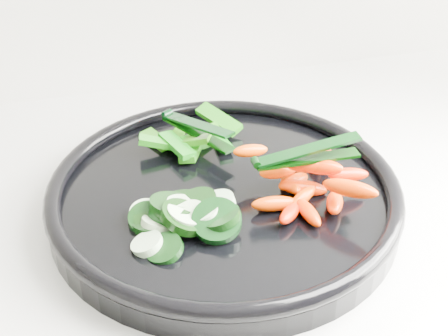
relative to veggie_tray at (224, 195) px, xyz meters
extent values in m
cylinder|color=black|center=(0.00, 0.00, -0.01)|extent=(0.48, 0.48, 0.02)
torus|color=black|center=(0.00, 0.00, 0.01)|extent=(0.49, 0.49, 0.02)
cylinder|color=black|center=(-0.08, -0.08, 0.01)|extent=(0.05, 0.05, 0.02)
cylinder|color=beige|center=(-0.09, -0.07, 0.01)|extent=(0.03, 0.03, 0.02)
cylinder|color=black|center=(-0.07, -0.03, 0.01)|extent=(0.06, 0.06, 0.03)
cylinder|color=#B3CFA6|center=(-0.08, -0.04, 0.01)|extent=(0.05, 0.05, 0.02)
cylinder|color=black|center=(-0.09, -0.03, 0.01)|extent=(0.05, 0.05, 0.02)
cylinder|color=beige|center=(-0.09, -0.02, 0.01)|extent=(0.05, 0.05, 0.02)
cylinder|color=black|center=(-0.05, -0.02, 0.01)|extent=(0.05, 0.05, 0.02)
cylinder|color=beige|center=(-0.04, -0.02, 0.01)|extent=(0.04, 0.04, 0.02)
cylinder|color=black|center=(-0.08, -0.04, 0.01)|extent=(0.05, 0.05, 0.01)
cylinder|color=#D9EFBF|center=(-0.06, -0.04, 0.01)|extent=(0.04, 0.04, 0.02)
cylinder|color=black|center=(-0.08, -0.03, 0.01)|extent=(0.05, 0.05, 0.02)
cylinder|color=#D4F1C1|center=(-0.08, -0.03, 0.01)|extent=(0.04, 0.04, 0.01)
cylinder|color=black|center=(-0.02, -0.06, 0.02)|extent=(0.05, 0.06, 0.03)
cylinder|color=#D9F4C3|center=(-0.03, -0.05, 0.02)|extent=(0.04, 0.04, 0.02)
cylinder|color=black|center=(-0.06, -0.03, 0.02)|extent=(0.07, 0.07, 0.02)
cylinder|color=beige|center=(-0.05, -0.03, 0.02)|extent=(0.04, 0.04, 0.01)
cylinder|color=black|center=(-0.05, -0.05, 0.02)|extent=(0.06, 0.07, 0.03)
cylinder|color=beige|center=(-0.05, -0.05, 0.02)|extent=(0.05, 0.05, 0.03)
cylinder|color=black|center=(-0.03, -0.06, 0.02)|extent=(0.06, 0.06, 0.03)
cylinder|color=beige|center=(-0.05, -0.05, 0.02)|extent=(0.03, 0.03, 0.02)
cylinder|color=black|center=(-0.04, -0.03, 0.02)|extent=(0.05, 0.05, 0.02)
cylinder|color=beige|center=(-0.02, -0.04, 0.02)|extent=(0.04, 0.04, 0.02)
ellipsoid|color=#E15400|center=(0.07, -0.04, 0.01)|extent=(0.04, 0.03, 0.02)
ellipsoid|color=#DE3E00|center=(0.04, -0.05, 0.01)|extent=(0.05, 0.02, 0.02)
ellipsoid|color=#FF1900|center=(0.07, -0.07, 0.01)|extent=(0.02, 0.05, 0.02)
ellipsoid|color=#DA4A00|center=(0.07, -0.02, 0.01)|extent=(0.02, 0.05, 0.02)
ellipsoid|color=#E75800|center=(0.10, -0.06, 0.01)|extent=(0.04, 0.05, 0.03)
ellipsoid|color=#E94600|center=(0.07, -0.01, 0.01)|extent=(0.05, 0.03, 0.02)
ellipsoid|color=red|center=(0.05, -0.06, 0.01)|extent=(0.04, 0.04, 0.02)
ellipsoid|color=red|center=(0.08, -0.03, 0.01)|extent=(0.05, 0.03, 0.03)
ellipsoid|color=red|center=(0.11, 0.03, 0.01)|extent=(0.02, 0.05, 0.02)
ellipsoid|color=#FA3D00|center=(0.10, 0.03, 0.01)|extent=(0.05, 0.04, 0.02)
ellipsoid|color=#FA1E00|center=(0.11, 0.00, 0.03)|extent=(0.05, 0.06, 0.03)
ellipsoid|color=#EF4800|center=(0.06, -0.01, 0.03)|extent=(0.05, 0.03, 0.03)
ellipsoid|color=#F32200|center=(0.12, -0.04, 0.03)|extent=(0.05, 0.02, 0.02)
ellipsoid|color=#FF3A00|center=(0.08, -0.03, 0.04)|extent=(0.05, 0.04, 0.02)
ellipsoid|color=#E23E00|center=(0.03, 0.02, 0.04)|extent=(0.04, 0.02, 0.02)
ellipsoid|color=#EA4D00|center=(0.09, -0.03, 0.04)|extent=(0.05, 0.04, 0.02)
ellipsoid|color=#DD4500|center=(0.10, -0.08, 0.04)|extent=(0.05, 0.05, 0.03)
cube|color=#16690A|center=(-0.02, 0.08, 0.01)|extent=(0.04, 0.06, 0.02)
cube|color=#20690A|center=(0.00, 0.10, 0.01)|extent=(0.06, 0.04, 0.03)
cube|color=#0A7311|center=(0.02, 0.09, 0.01)|extent=(0.02, 0.05, 0.02)
cube|color=#14700A|center=(0.00, 0.11, 0.01)|extent=(0.07, 0.03, 0.02)
cube|color=#22750B|center=(-0.05, 0.12, 0.01)|extent=(0.03, 0.05, 0.01)
cube|color=#1F6609|center=(-0.02, 0.12, 0.01)|extent=(0.04, 0.05, 0.02)
cube|color=#226509|center=(-0.02, 0.09, 0.02)|extent=(0.06, 0.04, 0.02)
cube|color=#176009|center=(-0.05, 0.09, 0.02)|extent=(0.05, 0.03, 0.02)
cube|color=#0A690C|center=(-0.03, 0.08, 0.02)|extent=(0.03, 0.06, 0.01)
cube|color=#1F6B0A|center=(0.03, 0.13, 0.02)|extent=(0.05, 0.06, 0.02)
cylinder|color=black|center=(0.03, -0.03, 0.05)|extent=(0.01, 0.01, 0.01)
cube|color=black|center=(0.08, -0.03, 0.05)|extent=(0.11, 0.02, 0.00)
cube|color=black|center=(0.08, -0.03, 0.06)|extent=(0.11, 0.02, 0.02)
cylinder|color=black|center=(-0.03, 0.14, 0.03)|extent=(0.01, 0.01, 0.01)
cube|color=black|center=(0.00, 0.09, 0.02)|extent=(0.07, 0.10, 0.00)
cube|color=black|center=(0.00, 0.09, 0.04)|extent=(0.06, 0.10, 0.02)
camera|label=1|loc=(-0.15, -0.52, 0.39)|focal=50.00mm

